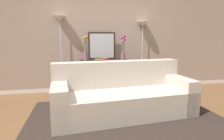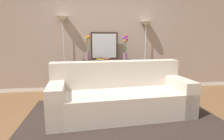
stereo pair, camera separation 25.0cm
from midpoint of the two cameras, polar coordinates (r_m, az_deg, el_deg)
ground_plane at (r=2.94m, az=4.18°, el=-16.28°), size 16.00×16.00×0.02m
back_wall at (r=4.67m, az=-0.78°, el=11.93°), size 12.00×0.15×2.93m
area_rug at (r=3.15m, az=5.41°, el=-14.20°), size 3.11×2.01×0.01m
couch at (r=3.19m, az=4.75°, el=-8.00°), size 2.37×1.09×0.88m
console_table at (r=4.40m, az=-0.06°, el=-0.02°), size 1.13×0.39×0.78m
floor_lamp_left at (r=4.47m, az=-13.21°, el=10.90°), size 0.28×0.28×1.77m
floor_lamp_right at (r=4.71m, az=11.87°, el=10.01°), size 0.28×0.28×1.68m
wall_mirror at (r=4.50m, az=-0.78°, el=7.45°), size 0.65×0.02×0.65m
vase_tall_flowers at (r=4.29m, az=-5.86°, el=5.88°), size 0.12×0.10×0.57m
vase_short_flowers at (r=4.39m, az=5.77°, el=6.35°), size 0.12×0.12×0.58m
fruit_bowl at (r=4.24m, az=0.11°, el=3.32°), size 0.17×0.17×0.06m
book_stack at (r=4.22m, az=-2.02°, el=3.16°), size 0.18×0.15×0.04m
book_row_under_console at (r=4.48m, az=-3.81°, el=-6.22°), size 0.34×0.18×0.13m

